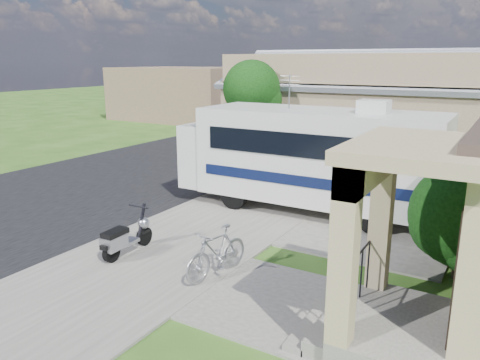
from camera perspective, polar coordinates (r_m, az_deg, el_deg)
The scene contains 18 objects.
ground at distance 11.20m, azimuth -4.40°, elevation -9.54°, with size 120.00×120.00×0.00m, color #244913.
street_slab at distance 23.18m, azimuth -5.42°, elevation 3.07°, with size 9.00×80.00×0.02m, color black.
sidewalk_slab at distance 20.12m, azimuth 9.74°, elevation 1.24°, with size 4.00×80.00×0.06m, color #5B5952.
driveway_slab at distance 14.31m, azimuth 11.07°, elevation -4.25°, with size 7.00×6.00×0.05m, color #5B5952.
walk_slab at distance 9.10m, azimuth 8.00°, elevation -15.47°, with size 4.00×3.00×0.05m, color #5B5952.
warehouse at distance 23.22m, azimuth 15.85°, elevation 7.55°, with size 12.50×8.40×5.04m.
distant_bldg_far at distance 38.12m, azimuth -6.47°, elevation 10.49°, with size 10.00×8.00×4.00m, color brown.
distant_bldg_near at distance 47.32m, azimuth 4.48°, elevation 10.79°, with size 8.00×7.00×3.20m, color #816F50.
street_tree_a at distance 19.92m, azimuth 1.75°, elevation 10.68°, with size 2.44×2.40×4.58m.
street_tree_b at distance 29.06m, azimuth 11.57°, elevation 11.85°, with size 2.44×2.40×4.73m.
street_tree_c at distance 37.67m, azimuth 16.22°, elevation 11.66°, with size 2.44×2.40×4.42m.
motorhome at distance 14.33m, azimuth 8.46°, elevation 3.04°, with size 8.00×2.69×4.09m.
shrub at distance 10.78m, azimuth 26.01°, elevation -3.39°, with size 2.41×2.30×2.96m.
scooter at distance 11.40m, azimuth -13.89°, elevation -6.86°, with size 0.58×1.65×1.08m.
bicycle at distance 10.05m, azimuth -2.84°, elevation -9.09°, with size 0.50×1.78×1.07m, color #93939A.
pickup_truck at distance 24.51m, azimuth 1.10°, elevation 5.81°, with size 2.92×6.34×1.76m, color silver.
van at distance 30.81m, azimuth 6.43°, elevation 7.31°, with size 2.20×5.41×1.57m, color silver.
garden_hose at distance 9.30m, azimuth 12.42°, elevation -14.53°, with size 0.40×0.40×0.18m, color #146826.
Camera 1 is at (5.94, -8.34, 4.53)m, focal length 35.00 mm.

